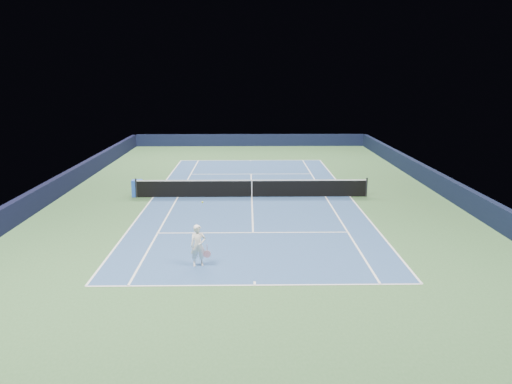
{
  "coord_description": "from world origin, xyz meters",
  "views": [
    {
      "loc": [
        -0.21,
        -26.95,
        6.74
      ],
      "look_at": [
        0.19,
        -3.0,
        1.0
      ],
      "focal_mm": 35.0,
      "sensor_mm": 36.0,
      "label": 1
    }
  ],
  "objects": [
    {
      "name": "baseline_near",
      "position": [
        0.0,
        -11.88,
        0.01
      ],
      "size": [
        10.97,
        0.08,
        0.0
      ],
      "primitive_type": "cube",
      "color": "white",
      "rests_on": "ground"
    },
    {
      "name": "sideline_singles_left",
      "position": [
        -4.12,
        0.0,
        0.01
      ],
      "size": [
        0.08,
        23.77,
        0.0
      ],
      "primitive_type": "cube",
      "color": "white",
      "rests_on": "ground"
    },
    {
      "name": "tennis_net",
      "position": [
        0.0,
        0.0,
        0.5
      ],
      "size": [
        12.9,
        0.1,
        1.07
      ],
      "color": "black",
      "rests_on": "ground"
    },
    {
      "name": "center_mark_far",
      "position": [
        0.0,
        11.73,
        0.01
      ],
      "size": [
        0.08,
        0.3,
        0.0
      ],
      "primitive_type": "cube",
      "color": "white",
      "rests_on": "ground"
    },
    {
      "name": "baseline_far",
      "position": [
        0.0,
        11.88,
        0.01
      ],
      "size": [
        10.97,
        0.08,
        0.0
      ],
      "primitive_type": "cube",
      "color": "white",
      "rests_on": "ground"
    },
    {
      "name": "sideline_doubles_left",
      "position": [
        -5.49,
        0.0,
        0.01
      ],
      "size": [
        0.08,
        23.77,
        0.0
      ],
      "primitive_type": "cube",
      "color": "white",
      "rests_on": "ground"
    },
    {
      "name": "service_line_far",
      "position": [
        0.0,
        6.4,
        0.01
      ],
      "size": [
        8.23,
        0.08,
        0.0
      ],
      "primitive_type": "cube",
      "color": "white",
      "rests_on": "ground"
    },
    {
      "name": "court_surface",
      "position": [
        0.0,
        0.0,
        0.0
      ],
      "size": [
        10.97,
        23.77,
        0.01
      ],
      "primitive_type": "cube",
      "color": "navy",
      "rests_on": "ground"
    },
    {
      "name": "wall_far",
      "position": [
        0.0,
        19.82,
        0.55
      ],
      "size": [
        22.0,
        0.35,
        1.1
      ],
      "primitive_type": "cube",
      "color": "black",
      "rests_on": "ground"
    },
    {
      "name": "wall_right",
      "position": [
        10.82,
        0.0,
        0.55
      ],
      "size": [
        0.35,
        40.0,
        1.1
      ],
      "primitive_type": "cube",
      "color": "black",
      "rests_on": "ground"
    },
    {
      "name": "sideline_singles_right",
      "position": [
        4.12,
        0.0,
        0.01
      ],
      "size": [
        0.08,
        23.77,
        0.0
      ],
      "primitive_type": "cube",
      "color": "white",
      "rests_on": "ground"
    },
    {
      "name": "service_line_near",
      "position": [
        0.0,
        -6.4,
        0.01
      ],
      "size": [
        8.23,
        0.08,
        0.0
      ],
      "primitive_type": "cube",
      "color": "white",
      "rests_on": "ground"
    },
    {
      "name": "sideline_doubles_right",
      "position": [
        5.49,
        0.0,
        0.01
      ],
      "size": [
        0.08,
        23.77,
        0.0
      ],
      "primitive_type": "cube",
      "color": "white",
      "rests_on": "ground"
    },
    {
      "name": "sponsor_cube",
      "position": [
        -6.4,
        0.27,
        0.46
      ],
      "size": [
        0.63,
        0.55,
        0.93
      ],
      "color": "blue",
      "rests_on": "ground"
    },
    {
      "name": "center_service_line",
      "position": [
        0.0,
        0.0,
        0.01
      ],
      "size": [
        0.08,
        12.8,
        0.0
      ],
      "primitive_type": "cube",
      "color": "white",
      "rests_on": "ground"
    },
    {
      "name": "wall_left",
      "position": [
        -10.82,
        0.0,
        0.55
      ],
      "size": [
        0.35,
        40.0,
        1.1
      ],
      "primitive_type": "cube",
      "color": "black",
      "rests_on": "ground"
    },
    {
      "name": "tennis_player",
      "position": [
        -1.99,
        -10.15,
        0.76
      ],
      "size": [
        0.77,
        1.28,
        2.12
      ],
      "color": "white",
      "rests_on": "ground"
    },
    {
      "name": "ground",
      "position": [
        0.0,
        0.0,
        0.0
      ],
      "size": [
        40.0,
        40.0,
        0.0
      ],
      "primitive_type": "plane",
      "color": "#345A31",
      "rests_on": "ground"
    },
    {
      "name": "center_mark_near",
      "position": [
        0.0,
        -11.73,
        0.01
      ],
      "size": [
        0.08,
        0.3,
        0.0
      ],
      "primitive_type": "cube",
      "color": "white",
      "rests_on": "ground"
    }
  ]
}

